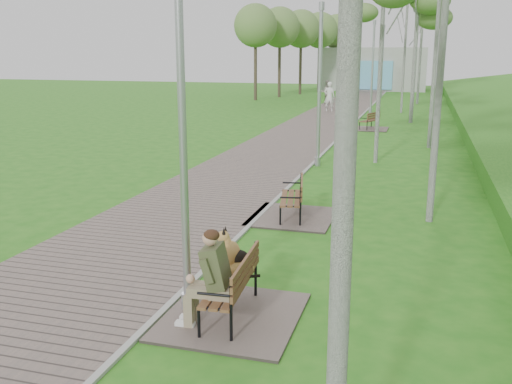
# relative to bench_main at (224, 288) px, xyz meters

# --- Properties ---
(ground) EXTENTS (120.00, 120.00, 0.00)m
(ground) POSITION_rel_bench_main_xyz_m (-0.89, -0.50, -0.44)
(ground) COLOR #266D18
(ground) RESTS_ON ground
(walkway) EXTENTS (3.50, 67.00, 0.04)m
(walkway) POSITION_rel_bench_main_xyz_m (-2.64, 21.00, -0.42)
(walkway) COLOR #6A5C56
(walkway) RESTS_ON ground
(kerb) EXTENTS (0.10, 67.00, 0.05)m
(kerb) POSITION_rel_bench_main_xyz_m (-0.89, 21.00, -0.42)
(kerb) COLOR #999993
(kerb) RESTS_ON ground
(building_north) EXTENTS (10.00, 5.20, 4.00)m
(building_north) POSITION_rel_bench_main_xyz_m (-2.39, 50.47, 1.55)
(building_north) COLOR #9E9E99
(building_north) RESTS_ON ground
(bench_main) EXTENTS (1.81, 2.02, 1.58)m
(bench_main) POSITION_rel_bench_main_xyz_m (0.00, 0.00, 0.00)
(bench_main) COLOR #6A5C56
(bench_main) RESTS_ON ground
(bench_second) EXTENTS (1.79, 1.99, 1.10)m
(bench_second) POSITION_rel_bench_main_xyz_m (-0.21, 5.07, -0.24)
(bench_second) COLOR #6A5C56
(bench_second) RESTS_ON ground
(bench_third) EXTENTS (1.65, 1.84, 1.02)m
(bench_third) POSITION_rel_bench_main_xyz_m (0.07, 20.67, -0.26)
(bench_third) COLOR #6A5C56
(bench_third) RESTS_ON ground
(lamp_post_near) EXTENTS (0.18, 0.18, 4.67)m
(lamp_post_near) POSITION_rel_bench_main_xyz_m (-0.58, 0.07, 1.74)
(lamp_post_near) COLOR #A0A3A8
(lamp_post_near) RESTS_ON ground
(lamp_post_second) EXTENTS (0.20, 0.20, 5.06)m
(lamp_post_second) POSITION_rel_bench_main_xyz_m (-0.70, 11.11, 1.92)
(lamp_post_second) COLOR #A0A3A8
(lamp_post_second) RESTS_ON ground
(lamp_post_third) EXTENTS (0.21, 0.21, 5.38)m
(lamp_post_third) POSITION_rel_bench_main_xyz_m (-0.56, 28.25, 2.07)
(lamp_post_third) COLOR #A0A3A8
(lamp_post_third) RESTS_ON ground
(lamp_post_far) EXTENTS (0.22, 0.22, 5.66)m
(lamp_post_far) POSITION_rel_bench_main_xyz_m (-0.84, 40.39, 2.20)
(lamp_post_far) COLOR #A0A3A8
(lamp_post_far) RESTS_ON ground
(pedestrian_near) EXTENTS (0.69, 0.47, 1.84)m
(pedestrian_near) POSITION_rel_bench_main_xyz_m (-3.07, 28.27, 0.47)
(pedestrian_near) COLOR silver
(pedestrian_near) RESTS_ON ground
(pedestrian_far) EXTENTS (0.98, 0.87, 1.67)m
(pedestrian_far) POSITION_rel_bench_main_xyz_m (-4.09, 33.48, 0.39)
(pedestrian_far) COLOR gray
(pedestrian_far) RESTS_ON ground
(birch_far_b) EXTENTS (2.49, 2.49, 7.72)m
(birch_far_b) POSITION_rel_bench_main_xyz_m (1.22, 28.96, 5.62)
(birch_far_b) COLOR silver
(birch_far_b) RESTS_ON ground
(birch_distant_a) EXTENTS (2.83, 2.83, 8.69)m
(birch_distant_a) POSITION_rel_bench_main_xyz_m (2.06, 35.55, 6.38)
(birch_distant_a) COLOR silver
(birch_distant_a) RESTS_ON ground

